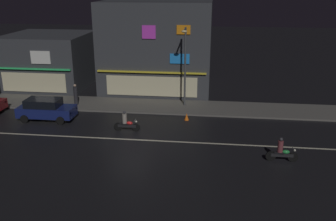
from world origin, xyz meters
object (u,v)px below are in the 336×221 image
(motorcycle_following, at_px, (282,151))
(traffic_cone, at_px, (187,117))
(pedestrian_on_sidewalk, at_px, (76,95))
(parked_car_near_kerb, at_px, (46,109))
(motorcycle_lead, at_px, (126,123))
(streetlamp_mid, at_px, (185,60))

(motorcycle_following, height_order, traffic_cone, motorcycle_following)
(pedestrian_on_sidewalk, distance_m, motorcycle_following, 18.01)
(parked_car_near_kerb, relative_size, traffic_cone, 7.82)
(motorcycle_lead, bearing_deg, motorcycle_following, -18.51)
(pedestrian_on_sidewalk, bearing_deg, motorcycle_lead, -118.77)
(pedestrian_on_sidewalk, xyz_separation_m, traffic_cone, (9.69, -2.29, -0.71))
(parked_car_near_kerb, bearing_deg, motorcycle_following, -17.00)
(streetlamp_mid, distance_m, pedestrian_on_sidewalk, 9.79)
(streetlamp_mid, xyz_separation_m, parked_car_near_kerb, (-10.37, -4.33, -3.19))
(traffic_cone, bearing_deg, streetlamp_mid, 97.87)
(pedestrian_on_sidewalk, relative_size, motorcycle_lead, 0.95)
(pedestrian_on_sidewalk, xyz_separation_m, motorcycle_following, (15.79, -8.67, -0.35))
(motorcycle_lead, height_order, traffic_cone, motorcycle_lead)
(pedestrian_on_sidewalk, distance_m, motorcycle_lead, 7.54)
(motorcycle_lead, distance_m, motorcycle_following, 10.84)
(motorcycle_following, relative_size, traffic_cone, 3.45)
(streetlamp_mid, bearing_deg, motorcycle_following, -55.49)
(motorcycle_lead, relative_size, traffic_cone, 3.45)
(streetlamp_mid, bearing_deg, parked_car_near_kerb, -157.32)
(motorcycle_lead, bearing_deg, pedestrian_on_sidewalk, 138.38)
(parked_car_near_kerb, xyz_separation_m, traffic_cone, (10.80, 1.21, -0.59))
(streetlamp_mid, distance_m, traffic_cone, 4.92)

